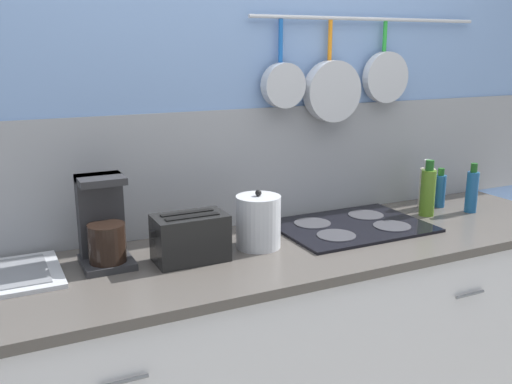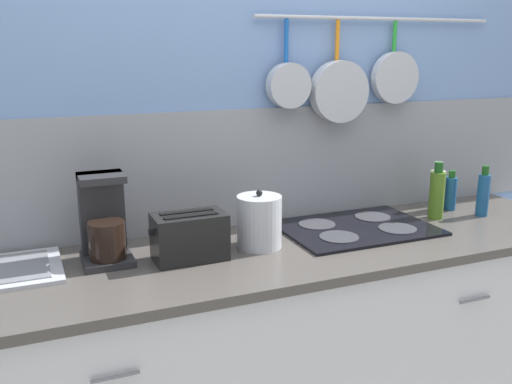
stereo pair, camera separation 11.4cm
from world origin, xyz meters
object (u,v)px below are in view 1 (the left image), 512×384
object	(u,v)px
coffee_maker	(103,228)
bottle_cooking_wine	(427,187)
kettle	(258,222)
bottle_hot_sauce	(440,190)
toaster	(190,238)
bottle_olive_oil	(428,191)
bottle_sesame_oil	(472,191)

from	to	relation	value
coffee_maker	bottle_cooking_wine	xyz separation A→B (m)	(1.49, 0.05, -0.03)
kettle	bottle_cooking_wine	distance (m)	0.95
bottle_cooking_wine	bottle_hot_sauce	bearing A→B (deg)	-6.70
toaster	bottle_olive_oil	size ratio (longest dim) A/B	1.08
bottle_cooking_wine	bottle_hot_sauce	xyz separation A→B (m)	(0.07, -0.01, -0.02)
bottle_sesame_oil	kettle	bearing A→B (deg)	179.73
bottle_olive_oil	bottle_sesame_oil	world-z (taller)	bottle_olive_oil
toaster	kettle	world-z (taller)	kettle
toaster	bottle_hot_sauce	world-z (taller)	bottle_hot_sauce
bottle_hot_sauce	toaster	bearing A→B (deg)	-173.50
bottle_olive_oil	bottle_cooking_wine	world-z (taller)	bottle_olive_oil
kettle	toaster	bearing A→B (deg)	-175.71
coffee_maker	kettle	xyz separation A→B (m)	(0.55, -0.08, -0.03)
toaster	bottle_hot_sauce	size ratio (longest dim) A/B	1.46
toaster	kettle	xyz separation A→B (m)	(0.28, 0.02, 0.02)
bottle_olive_oil	bottle_cooking_wine	distance (m)	0.12
toaster	bottle_cooking_wine	distance (m)	1.23
bottle_olive_oil	bottle_cooking_wine	bearing A→B (deg)	49.53
toaster	kettle	bearing A→B (deg)	4.29
bottle_hot_sauce	bottle_olive_oil	bearing A→B (deg)	-151.04
bottle_cooking_wine	coffee_maker	bearing A→B (deg)	-177.99
coffee_maker	bottle_cooking_wine	world-z (taller)	coffee_maker
bottle_cooking_wine	bottle_hot_sauce	distance (m)	0.08
toaster	bottle_olive_oil	world-z (taller)	bottle_olive_oil
coffee_maker	bottle_olive_oil	world-z (taller)	coffee_maker
kettle	bottle_sesame_oil	bearing A→B (deg)	-0.27
bottle_hot_sauce	bottle_sesame_oil	xyz separation A→B (m)	(0.07, -0.13, 0.02)
toaster	bottle_olive_oil	distance (m)	1.14
kettle	bottle_cooking_wine	size ratio (longest dim) A/B	0.97
toaster	bottle_sesame_oil	world-z (taller)	bottle_sesame_oil
bottle_olive_oil	bottle_sesame_oil	size ratio (longest dim) A/B	1.11
bottle_cooking_wine	toaster	bearing A→B (deg)	-172.71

